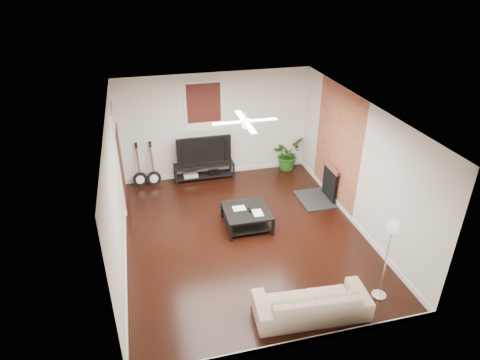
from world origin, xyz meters
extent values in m
cube|color=black|center=(0.00, 0.00, 0.00)|extent=(5.00, 6.00, 0.01)
cube|color=white|center=(0.00, 0.00, 2.80)|extent=(5.00, 6.00, 0.01)
cube|color=silver|center=(0.00, 3.00, 1.40)|extent=(5.00, 0.01, 2.80)
cube|color=silver|center=(0.00, -3.00, 1.40)|extent=(5.00, 0.01, 2.80)
cube|color=silver|center=(-2.50, 0.00, 1.40)|extent=(0.01, 6.00, 2.80)
cube|color=silver|center=(2.50, 0.00, 1.40)|extent=(0.01, 6.00, 2.80)
cube|color=#A35234|center=(2.49, 1.00, 1.40)|extent=(0.02, 2.20, 2.80)
cube|color=black|center=(2.20, 1.00, 0.46)|extent=(0.80, 1.10, 0.92)
cube|color=#3F1311|center=(-0.30, 2.97, 1.95)|extent=(1.00, 0.06, 1.30)
cube|color=white|center=(-2.46, 1.90, 1.25)|extent=(0.08, 1.00, 2.50)
cube|color=black|center=(-0.39, 2.78, 0.22)|extent=(1.59, 0.42, 0.44)
imported|color=black|center=(-0.39, 2.80, 0.85)|extent=(1.42, 0.19, 0.82)
cube|color=black|center=(0.14, 0.35, 0.21)|extent=(1.00, 1.00, 0.42)
imported|color=tan|center=(0.51, -2.43, 0.28)|extent=(1.96, 0.88, 0.56)
imported|color=#225B1A|center=(1.96, 2.82, 0.45)|extent=(1.07, 1.07, 0.90)
camera|label=1|loc=(-1.89, -7.13, 5.34)|focal=31.33mm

